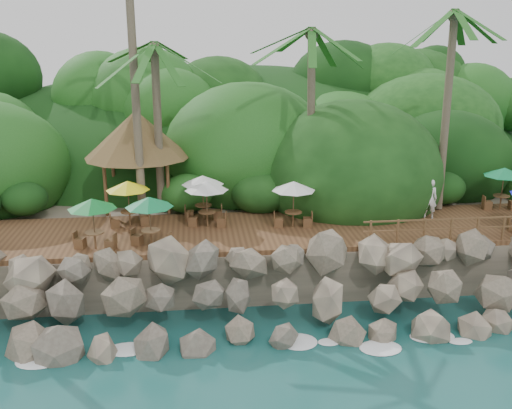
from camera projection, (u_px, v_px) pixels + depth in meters
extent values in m
plane|color=#19514F|center=(276.00, 352.00, 19.35)|extent=(140.00, 140.00, 0.00)
cube|color=gray|center=(238.00, 195.00, 34.28)|extent=(32.00, 25.20, 2.10)
ellipsoid|color=#143811|center=(230.00, 181.00, 41.72)|extent=(44.80, 28.00, 15.40)
cube|color=brown|center=(256.00, 231.00, 24.43)|extent=(26.00, 5.00, 0.20)
ellipsoid|color=white|center=(1.00, 362.00, 18.68)|extent=(1.20, 0.80, 0.06)
ellipsoid|color=white|center=(95.00, 357.00, 18.99)|extent=(1.20, 0.80, 0.06)
ellipsoid|color=white|center=(186.00, 351.00, 19.31)|extent=(1.20, 0.80, 0.06)
ellipsoid|color=white|center=(274.00, 346.00, 19.62)|extent=(1.20, 0.80, 0.06)
ellipsoid|color=white|center=(360.00, 341.00, 19.94)|extent=(1.20, 0.80, 0.06)
ellipsoid|color=white|center=(442.00, 336.00, 20.26)|extent=(1.20, 0.80, 0.06)
cylinder|color=brown|center=(134.00, 63.00, 24.67)|extent=(0.70, 3.43, 13.27)
cylinder|color=brown|center=(158.00, 132.00, 25.62)|extent=(0.44, 0.60, 7.58)
ellipsoid|color=#23601E|center=(154.00, 44.00, 24.53)|extent=(6.00, 6.00, 2.40)
cylinder|color=brown|center=(311.00, 121.00, 26.53)|extent=(0.73, 0.84, 8.18)
ellipsoid|color=#23601E|center=(314.00, 29.00, 25.35)|extent=(6.00, 6.00, 2.40)
cylinder|color=brown|center=(446.00, 113.00, 26.32)|extent=(0.75, 1.30, 8.96)
ellipsoid|color=#23601E|center=(456.00, 10.00, 25.03)|extent=(6.00, 6.00, 2.40)
cylinder|color=brown|center=(106.00, 190.00, 25.88)|extent=(0.16, 0.16, 2.40)
cylinder|color=brown|center=(168.00, 189.00, 26.18)|extent=(0.16, 0.16, 2.40)
cylinder|color=brown|center=(114.00, 176.00, 28.55)|extent=(0.16, 0.16, 2.40)
cylinder|color=brown|center=(170.00, 174.00, 28.84)|extent=(0.16, 0.16, 2.40)
cone|color=brown|center=(137.00, 134.00, 26.70)|extent=(4.96, 4.96, 2.20)
cylinder|color=brown|center=(151.00, 239.00, 22.33)|extent=(0.07, 0.07, 0.66)
cylinder|color=brown|center=(151.00, 230.00, 22.24)|extent=(0.75, 0.75, 0.04)
cylinder|color=brown|center=(150.00, 223.00, 22.15)|extent=(0.04, 0.04, 1.95)
cone|color=#0C703A|center=(149.00, 202.00, 21.90)|extent=(1.87, 1.87, 0.40)
cube|color=brown|center=(137.00, 240.00, 22.56)|extent=(0.50, 0.50, 0.41)
cube|color=brown|center=(166.00, 243.00, 22.18)|extent=(0.50, 0.50, 0.41)
cylinder|color=brown|center=(500.00, 203.00, 27.07)|extent=(0.07, 0.07, 0.66)
cylinder|color=brown|center=(501.00, 196.00, 26.98)|extent=(0.75, 0.75, 0.04)
cylinder|color=brown|center=(502.00, 189.00, 26.89)|extent=(0.04, 0.04, 1.95)
cone|color=#0D753F|center=(504.00, 172.00, 26.65)|extent=(1.87, 1.87, 0.40)
cube|color=brown|center=(487.00, 205.00, 27.11)|extent=(0.41, 0.41, 0.41)
cylinder|color=brown|center=(130.00, 219.00, 24.69)|extent=(0.07, 0.07, 0.66)
cylinder|color=brown|center=(129.00, 212.00, 24.59)|extent=(0.75, 0.75, 0.04)
cylinder|color=brown|center=(129.00, 205.00, 24.50)|extent=(0.04, 0.04, 1.95)
cone|color=yellow|center=(128.00, 186.00, 24.26)|extent=(1.87, 1.87, 0.40)
cube|color=brown|center=(115.00, 223.00, 24.58)|extent=(0.42, 0.42, 0.41)
cube|color=brown|center=(145.00, 221.00, 24.86)|extent=(0.42, 0.42, 0.41)
cylinder|color=brown|center=(207.00, 219.00, 24.66)|extent=(0.07, 0.07, 0.66)
cylinder|color=brown|center=(207.00, 212.00, 24.56)|extent=(0.75, 0.75, 0.04)
cylinder|color=brown|center=(207.00, 205.00, 24.47)|extent=(0.04, 0.04, 1.95)
cone|color=silver|center=(206.00, 186.00, 24.23)|extent=(1.87, 1.87, 0.40)
cube|color=brown|center=(193.00, 222.00, 24.74)|extent=(0.43, 0.43, 0.41)
cube|color=brown|center=(222.00, 222.00, 24.65)|extent=(0.43, 0.43, 0.41)
cylinder|color=brown|center=(95.00, 241.00, 22.11)|extent=(0.07, 0.07, 0.66)
cylinder|color=brown|center=(94.00, 232.00, 22.01)|extent=(0.75, 0.75, 0.04)
cylinder|color=brown|center=(94.00, 225.00, 21.92)|extent=(0.04, 0.04, 1.95)
cone|color=#0C6C26|center=(92.00, 204.00, 21.68)|extent=(1.87, 1.87, 0.40)
cube|color=brown|center=(80.00, 243.00, 22.24)|extent=(0.46, 0.46, 0.41)
cube|color=brown|center=(111.00, 245.00, 22.05)|extent=(0.46, 0.46, 0.41)
cylinder|color=brown|center=(204.00, 212.00, 25.60)|extent=(0.07, 0.07, 0.66)
cylinder|color=brown|center=(203.00, 205.00, 25.50)|extent=(0.75, 0.75, 0.04)
cylinder|color=brown|center=(203.00, 198.00, 25.41)|extent=(0.04, 0.04, 1.95)
cone|color=silver|center=(203.00, 180.00, 25.17)|extent=(1.87, 1.87, 0.40)
cube|color=brown|center=(190.00, 215.00, 25.59)|extent=(0.38, 0.38, 0.41)
cube|color=brown|center=(217.00, 215.00, 25.68)|extent=(0.38, 0.38, 0.41)
cylinder|color=brown|center=(293.00, 219.00, 24.62)|extent=(0.07, 0.07, 0.66)
cylinder|color=brown|center=(293.00, 212.00, 24.53)|extent=(0.75, 0.75, 0.04)
cylinder|color=brown|center=(293.00, 205.00, 24.44)|extent=(0.04, 0.04, 1.95)
cone|color=silver|center=(294.00, 186.00, 24.20)|extent=(1.87, 1.87, 0.40)
cube|color=brown|center=(279.00, 222.00, 24.67)|extent=(0.42, 0.42, 0.41)
cube|color=brown|center=(307.00, 222.00, 24.65)|extent=(0.42, 0.42, 0.41)
cylinder|color=brown|center=(370.00, 233.00, 22.47)|extent=(0.10, 0.10, 1.00)
cylinder|color=brown|center=(398.00, 232.00, 22.59)|extent=(0.10, 0.10, 1.00)
cylinder|color=brown|center=(425.00, 231.00, 22.70)|extent=(0.10, 0.10, 1.00)
cylinder|color=brown|center=(451.00, 230.00, 22.82)|extent=(0.10, 0.10, 1.00)
cylinder|color=brown|center=(477.00, 229.00, 22.93)|extent=(0.10, 0.10, 1.00)
cylinder|color=brown|center=(503.00, 228.00, 23.05)|extent=(0.10, 0.10, 1.00)
cube|color=brown|center=(452.00, 219.00, 22.69)|extent=(7.20, 0.06, 0.06)
cube|color=brown|center=(451.00, 229.00, 22.80)|extent=(7.20, 0.06, 0.06)
imported|color=white|center=(430.00, 199.00, 25.64)|extent=(0.76, 0.61, 1.81)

